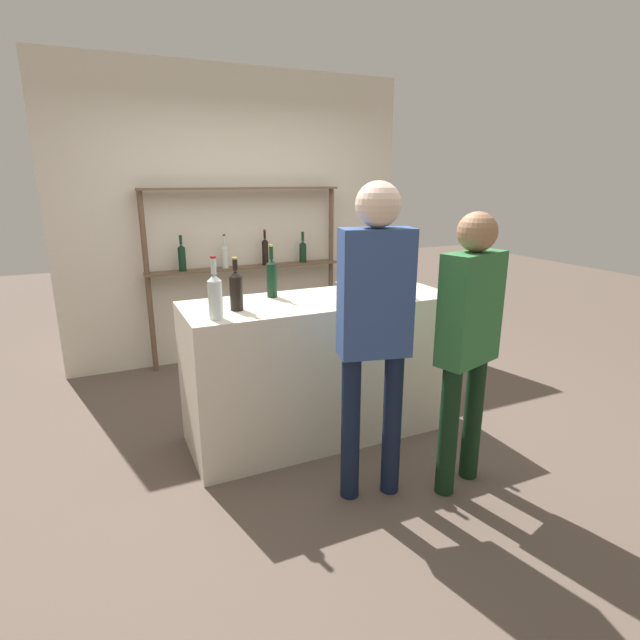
{
  "coord_description": "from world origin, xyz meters",
  "views": [
    {
      "loc": [
        -1.38,
        -2.99,
        1.79
      ],
      "look_at": [
        0.0,
        0.0,
        0.85
      ],
      "focal_mm": 28.0,
      "sensor_mm": 36.0,
      "label": 1
    }
  ],
  "objects_px": {
    "counter_bottle_0": "(215,295)",
    "customer_center": "(375,316)",
    "counter_bottle_1": "(272,277)",
    "counter_bottle_4": "(396,277)",
    "wine_glass": "(340,278)",
    "counter_bottle_2": "(236,289)",
    "counter_bottle_3": "(343,282)",
    "customer_right": "(469,332)"
  },
  "relations": [
    {
      "from": "counter_bottle_0",
      "to": "customer_center",
      "type": "height_order",
      "value": "customer_center"
    },
    {
      "from": "wine_glass",
      "to": "customer_right",
      "type": "bearing_deg",
      "value": -73.29
    },
    {
      "from": "counter_bottle_3",
      "to": "counter_bottle_4",
      "type": "xyz_separation_m",
      "value": [
        0.45,
        0.06,
        -0.01
      ]
    },
    {
      "from": "counter_bottle_4",
      "to": "wine_glass",
      "type": "height_order",
      "value": "counter_bottle_4"
    },
    {
      "from": "counter_bottle_1",
      "to": "counter_bottle_4",
      "type": "distance_m",
      "value": 0.86
    },
    {
      "from": "counter_bottle_1",
      "to": "customer_center",
      "type": "relative_size",
      "value": 0.2
    },
    {
      "from": "counter_bottle_1",
      "to": "customer_right",
      "type": "relative_size",
      "value": 0.22
    },
    {
      "from": "wine_glass",
      "to": "counter_bottle_0",
      "type": "bearing_deg",
      "value": -164.13
    },
    {
      "from": "counter_bottle_4",
      "to": "wine_glass",
      "type": "bearing_deg",
      "value": 151.96
    },
    {
      "from": "counter_bottle_0",
      "to": "counter_bottle_2",
      "type": "bearing_deg",
      "value": 42.07
    },
    {
      "from": "counter_bottle_1",
      "to": "counter_bottle_2",
      "type": "height_order",
      "value": "counter_bottle_1"
    },
    {
      "from": "wine_glass",
      "to": "counter_bottle_2",
      "type": "bearing_deg",
      "value": -171.23
    },
    {
      "from": "counter_bottle_4",
      "to": "customer_center",
      "type": "relative_size",
      "value": 0.2
    },
    {
      "from": "counter_bottle_0",
      "to": "counter_bottle_3",
      "type": "relative_size",
      "value": 0.99
    },
    {
      "from": "counter_bottle_1",
      "to": "counter_bottle_4",
      "type": "height_order",
      "value": "counter_bottle_1"
    },
    {
      "from": "counter_bottle_0",
      "to": "customer_center",
      "type": "xyz_separation_m",
      "value": [
        0.72,
        -0.59,
        -0.06
      ]
    },
    {
      "from": "counter_bottle_0",
      "to": "counter_bottle_2",
      "type": "relative_size",
      "value": 1.11
    },
    {
      "from": "counter_bottle_2",
      "to": "customer_center",
      "type": "relative_size",
      "value": 0.19
    },
    {
      "from": "customer_center",
      "to": "counter_bottle_0",
      "type": "bearing_deg",
      "value": 63.95
    },
    {
      "from": "counter_bottle_1",
      "to": "customer_center",
      "type": "height_order",
      "value": "customer_center"
    },
    {
      "from": "counter_bottle_2",
      "to": "counter_bottle_4",
      "type": "xyz_separation_m",
      "value": [
        1.12,
        -0.06,
        -0.0
      ]
    },
    {
      "from": "customer_right",
      "to": "customer_center",
      "type": "bearing_deg",
      "value": 58.6
    },
    {
      "from": "counter_bottle_3",
      "to": "customer_right",
      "type": "bearing_deg",
      "value": -61.68
    },
    {
      "from": "counter_bottle_1",
      "to": "counter_bottle_4",
      "type": "bearing_deg",
      "value": -20.82
    },
    {
      "from": "wine_glass",
      "to": "customer_right",
      "type": "relative_size",
      "value": 0.1
    },
    {
      "from": "counter_bottle_2",
      "to": "wine_glass",
      "type": "relative_size",
      "value": 1.98
    },
    {
      "from": "counter_bottle_0",
      "to": "customer_center",
      "type": "bearing_deg",
      "value": -39.26
    },
    {
      "from": "customer_right",
      "to": "customer_center",
      "type": "distance_m",
      "value": 0.56
    },
    {
      "from": "counter_bottle_0",
      "to": "counter_bottle_1",
      "type": "xyz_separation_m",
      "value": [
        0.48,
        0.39,
        -0.0
      ]
    },
    {
      "from": "wine_glass",
      "to": "counter_bottle_3",
      "type": "bearing_deg",
      "value": -113.93
    },
    {
      "from": "counter_bottle_1",
      "to": "counter_bottle_3",
      "type": "relative_size",
      "value": 0.97
    },
    {
      "from": "counter_bottle_0",
      "to": "counter_bottle_1",
      "type": "distance_m",
      "value": 0.62
    },
    {
      "from": "counter_bottle_2",
      "to": "counter_bottle_4",
      "type": "distance_m",
      "value": 1.12
    },
    {
      "from": "counter_bottle_4",
      "to": "customer_right",
      "type": "height_order",
      "value": "customer_right"
    },
    {
      "from": "counter_bottle_0",
      "to": "customer_center",
      "type": "relative_size",
      "value": 0.21
    },
    {
      "from": "customer_right",
      "to": "counter_bottle_4",
      "type": "bearing_deg",
      "value": -19.62
    },
    {
      "from": "counter_bottle_3",
      "to": "counter_bottle_4",
      "type": "relative_size",
      "value": 1.06
    },
    {
      "from": "counter_bottle_1",
      "to": "counter_bottle_2",
      "type": "distance_m",
      "value": 0.4
    },
    {
      "from": "counter_bottle_0",
      "to": "counter_bottle_4",
      "type": "bearing_deg",
      "value": 3.86
    },
    {
      "from": "counter_bottle_3",
      "to": "counter_bottle_4",
      "type": "bearing_deg",
      "value": 7.54
    },
    {
      "from": "counter_bottle_1",
      "to": "counter_bottle_0",
      "type": "bearing_deg",
      "value": -140.81
    },
    {
      "from": "counter_bottle_1",
      "to": "counter_bottle_4",
      "type": "xyz_separation_m",
      "value": [
        0.8,
        -0.31,
        -0.01
      ]
    }
  ]
}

